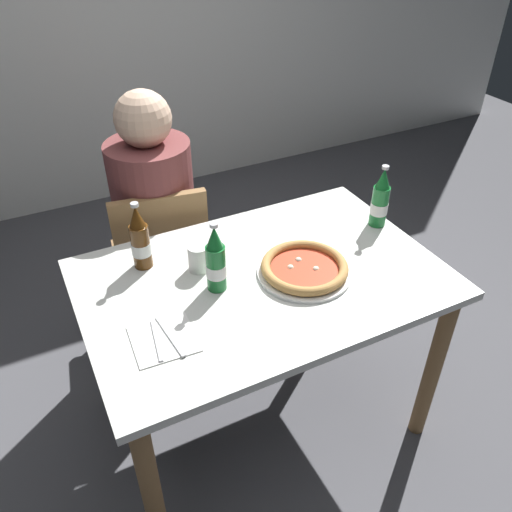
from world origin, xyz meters
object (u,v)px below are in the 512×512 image
Objects in this scene: napkin_with_cutlery at (164,339)px; diner_seated at (158,233)px; beer_bottle_right at (140,240)px; pizza_margherita_near at (304,268)px; beer_bottle_center at (380,201)px; paper_cup at (199,258)px; dining_table_main at (262,302)px; chair_behind_table at (162,258)px; beer_bottle_left at (216,262)px.

diner_seated is at bearing 74.38° from napkin_with_cutlery.
pizza_margherita_near is at bearing -31.45° from beer_bottle_right.
beer_bottle_center is 0.72m from paper_cup.
paper_cup reaches higher than dining_table_main.
pizza_margherita_near is (0.31, -0.66, 0.29)m from chair_behind_table.
beer_bottle_center is (0.71, -0.57, 0.27)m from diner_seated.
chair_behind_table is 0.57m from paper_cup.
beer_bottle_center is at bearing 9.39° from dining_table_main.
pizza_margherita_near is 1.29× the size of beer_bottle_left.
paper_cup is (0.22, 0.27, 0.04)m from napkin_with_cutlery.
beer_bottle_right reaches higher than dining_table_main.
beer_bottle_right reaches higher than chair_behind_table.
chair_behind_table reaches higher than paper_cup.
beer_bottle_left reaches higher than pizza_margherita_near.
dining_table_main is 0.68m from diner_seated.
beer_bottle_right reaches higher than paper_cup.
beer_bottle_center reaches higher than paper_cup.
dining_table_main is at bearing 18.92° from napkin_with_cutlery.
beer_bottle_left is 2.60× the size of paper_cup.
napkin_with_cutlery is at bearing 82.34° from chair_behind_table.
diner_seated is 12.73× the size of paper_cup.
napkin_with_cutlery is (-0.93, -0.22, -0.10)m from beer_bottle_center.
diner_seated is (-0.17, 0.66, -0.05)m from dining_table_main.
paper_cup reaches higher than pizza_margherita_near.
diner_seated is 4.89× the size of beer_bottle_center.
beer_bottle_left is 1.00× the size of beer_bottle_right.
pizza_margherita_near is at bearing -67.02° from diner_seated.
beer_bottle_right is at bearing 128.46° from beer_bottle_left.
pizza_margherita_near is 0.53m from napkin_with_cutlery.
beer_bottle_center is at bearing 13.49° from napkin_with_cutlery.
beer_bottle_left reaches higher than paper_cup.
pizza_margherita_near is at bearing -21.02° from dining_table_main.
beer_bottle_left reaches higher than napkin_with_cutlery.
dining_table_main is 4.86× the size of beer_bottle_center.
diner_seated reaches higher than beer_bottle_right.
beer_bottle_left is at bearing -173.75° from beer_bottle_center.
beer_bottle_center is (0.70, 0.08, 0.00)m from beer_bottle_left.
diner_seated is at bearing 141.30° from beer_bottle_center.
diner_seated is at bearing 90.84° from beer_bottle_left.
dining_table_main is 0.27m from beer_bottle_left.
beer_bottle_right is (-0.18, 0.22, 0.00)m from beer_bottle_left.
paper_cup is (0.00, -0.48, 0.32)m from chair_behind_table.
chair_behind_table is 0.70m from beer_bottle_left.
beer_bottle_left is 1.00× the size of beer_bottle_center.
napkin_with_cutlery is at bearing -147.58° from beer_bottle_left.
beer_bottle_left is at bearing 167.79° from pizza_margherita_near.
beer_bottle_left reaches higher than dining_table_main.
beer_bottle_left is at bearing -82.82° from paper_cup.
pizza_margherita_near is 0.31m from beer_bottle_left.
napkin_with_cutlery is 2.01× the size of paper_cup.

